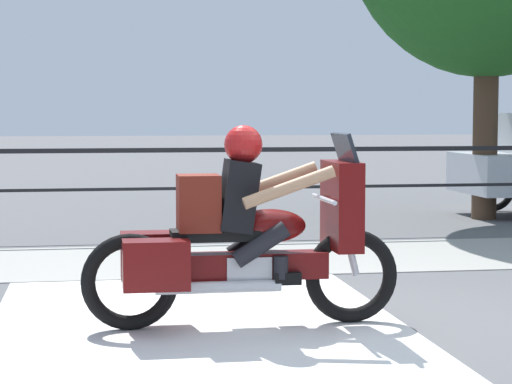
# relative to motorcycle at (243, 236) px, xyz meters

# --- Properties ---
(ground_plane) EXTENTS (120.00, 120.00, 0.00)m
(ground_plane) POSITION_rel_motorcycle_xyz_m (0.82, 0.03, -0.69)
(ground_plane) COLOR #565659
(sidewalk_band) EXTENTS (44.00, 2.40, 0.01)m
(sidewalk_band) POSITION_rel_motorcycle_xyz_m (0.82, 3.43, -0.69)
(sidewalk_band) COLOR #99968E
(sidewalk_band) RESTS_ON ground
(crosswalk_band) EXTENTS (3.14, 6.00, 0.01)m
(crosswalk_band) POSITION_rel_motorcycle_xyz_m (-0.33, -0.17, -0.69)
(crosswalk_band) COLOR silver
(crosswalk_band) RESTS_ON ground
(fence_railing) EXTENTS (36.00, 0.05, 1.16)m
(fence_railing) POSITION_rel_motorcycle_xyz_m (0.82, 5.38, 0.23)
(fence_railing) COLOR black
(fence_railing) RESTS_ON ground
(motorcycle) EXTENTS (2.42, 0.76, 1.53)m
(motorcycle) POSITION_rel_motorcycle_xyz_m (0.00, 0.00, 0.00)
(motorcycle) COLOR black
(motorcycle) RESTS_ON ground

